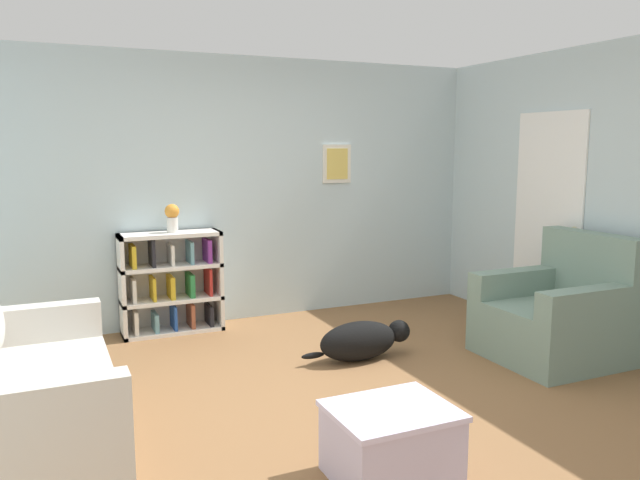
{
  "coord_description": "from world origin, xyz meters",
  "views": [
    {
      "loc": [
        -1.86,
        -3.73,
        1.74
      ],
      "look_at": [
        0.0,
        0.4,
        1.05
      ],
      "focal_mm": 35.0,
      "sensor_mm": 36.0,
      "label": 1
    }
  ],
  "objects_px": {
    "couch": "(26,398)",
    "recliner_chair": "(558,316)",
    "coffee_table": "(391,441)",
    "dog": "(362,340)",
    "vase": "(172,216)",
    "bookshelf": "(171,283)"
  },
  "relations": [
    {
      "from": "couch",
      "to": "recliner_chair",
      "type": "xyz_separation_m",
      "value": [
        3.98,
        -0.08,
        0.06
      ]
    },
    {
      "from": "couch",
      "to": "coffee_table",
      "type": "bearing_deg",
      "value": -33.76
    },
    {
      "from": "couch",
      "to": "dog",
      "type": "xyz_separation_m",
      "value": [
        2.48,
        0.53,
        -0.13
      ]
    },
    {
      "from": "coffee_table",
      "to": "dog",
      "type": "relative_size",
      "value": 0.66
    },
    {
      "from": "couch",
      "to": "vase",
      "type": "height_order",
      "value": "vase"
    },
    {
      "from": "bookshelf",
      "to": "recliner_chair",
      "type": "height_order",
      "value": "recliner_chair"
    },
    {
      "from": "vase",
      "to": "dog",
      "type": "bearing_deg",
      "value": -49.07
    },
    {
      "from": "dog",
      "to": "coffee_table",
      "type": "bearing_deg",
      "value": -113.33
    },
    {
      "from": "bookshelf",
      "to": "vase",
      "type": "height_order",
      "value": "vase"
    },
    {
      "from": "couch",
      "to": "dog",
      "type": "relative_size",
      "value": 1.78
    },
    {
      "from": "dog",
      "to": "vase",
      "type": "xyz_separation_m",
      "value": [
        -1.23,
        1.42,
        0.93
      ]
    },
    {
      "from": "couch",
      "to": "bookshelf",
      "type": "bearing_deg",
      "value": 58.18
    },
    {
      "from": "dog",
      "to": "bookshelf",
      "type": "bearing_deg",
      "value": 131.19
    },
    {
      "from": "bookshelf",
      "to": "dog",
      "type": "relative_size",
      "value": 0.98
    },
    {
      "from": "coffee_table",
      "to": "couch",
      "type": "bearing_deg",
      "value": 146.24
    },
    {
      "from": "couch",
      "to": "bookshelf",
      "type": "distance_m",
      "value": 2.32
    },
    {
      "from": "recliner_chair",
      "to": "vase",
      "type": "xyz_separation_m",
      "value": [
        -2.73,
        2.03,
        0.74
      ]
    },
    {
      "from": "recliner_chair",
      "to": "dog",
      "type": "relative_size",
      "value": 1.06
    },
    {
      "from": "bookshelf",
      "to": "coffee_table",
      "type": "bearing_deg",
      "value": -80.43
    },
    {
      "from": "vase",
      "to": "couch",
      "type": "bearing_deg",
      "value": -122.69
    },
    {
      "from": "dog",
      "to": "couch",
      "type": "bearing_deg",
      "value": -168.01
    },
    {
      "from": "couch",
      "to": "recliner_chair",
      "type": "height_order",
      "value": "recliner_chair"
    }
  ]
}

